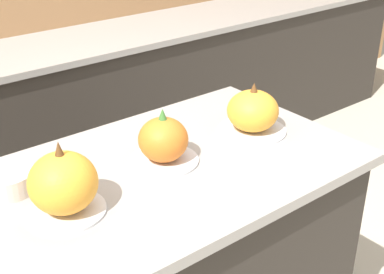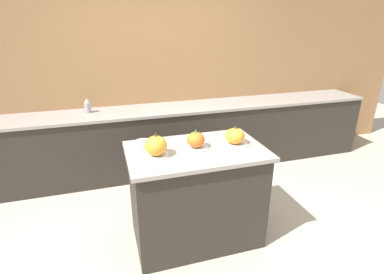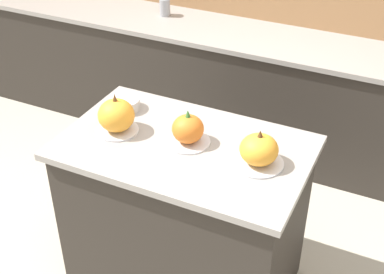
{
  "view_description": "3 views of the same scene",
  "coord_description": "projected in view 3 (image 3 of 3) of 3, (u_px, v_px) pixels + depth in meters",
  "views": [
    {
      "loc": [
        -0.83,
        -1.16,
        1.75
      ],
      "look_at": [
        0.07,
        -0.04,
        1.02
      ],
      "focal_mm": 50.0,
      "sensor_mm": 36.0,
      "label": 1
    },
    {
      "loc": [
        -0.73,
        -2.28,
        1.98
      ],
      "look_at": [
        -0.03,
        0.02,
        1.04
      ],
      "focal_mm": 28.0,
      "sensor_mm": 36.0,
      "label": 2
    },
    {
      "loc": [
        0.95,
        -1.89,
        2.39
      ],
      "look_at": [
        0.06,
        -0.04,
        1.02
      ],
      "focal_mm": 50.0,
      "sensor_mm": 36.0,
      "label": 3
    }
  ],
  "objects": [
    {
      "name": "mixing_bowl",
      "position": [
        125.0,
        104.0,
        2.83
      ],
      "size": [
        0.16,
        0.16,
        0.06
      ],
      "color": "beige",
      "rests_on": "kitchen_island"
    },
    {
      "name": "back_counter",
      "position": [
        273.0,
        97.0,
        3.93
      ],
      "size": [
        6.0,
        0.6,
        0.9
      ],
      "color": "#2D2823",
      "rests_on": "ground_plane"
    },
    {
      "name": "pumpkin_cake_right",
      "position": [
        259.0,
        151.0,
        2.4
      ],
      "size": [
        0.24,
        0.24,
        0.18
      ],
      "color": "silver",
      "rests_on": "kitchen_island"
    },
    {
      "name": "kitchen_island",
      "position": [
        185.0,
        217.0,
        2.83
      ],
      "size": [
        1.2,
        0.75,
        0.93
      ],
      "color": "#2D2823",
      "rests_on": "ground_plane"
    },
    {
      "name": "bottle_tall",
      "position": [
        165.0,
        4.0,
        4.02
      ],
      "size": [
        0.08,
        0.08,
        0.18
      ],
      "color": "#99999E",
      "rests_on": "back_counter"
    },
    {
      "name": "pumpkin_cake_center",
      "position": [
        188.0,
        130.0,
        2.55
      ],
      "size": [
        0.22,
        0.22,
        0.18
      ],
      "color": "silver",
      "rests_on": "kitchen_island"
    },
    {
      "name": "pumpkin_cake_left",
      "position": [
        116.0,
        116.0,
        2.63
      ],
      "size": [
        0.21,
        0.21,
        0.21
      ],
      "color": "silver",
      "rests_on": "kitchen_island"
    }
  ]
}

